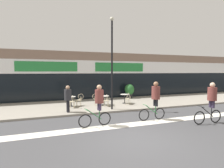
# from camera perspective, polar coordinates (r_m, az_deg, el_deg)

# --- Properties ---
(ground_plane) EXTENTS (120.00, 120.00, 0.00)m
(ground_plane) POSITION_cam_1_polar(r_m,az_deg,el_deg) (7.33, 8.05, -17.48)
(ground_plane) COLOR #424244
(sidewalk_slab) EXTENTS (40.00, 5.50, 0.12)m
(sidewalk_slab) POSITION_cam_1_polar(r_m,az_deg,el_deg) (13.91, -6.03, -6.84)
(sidewalk_slab) COLOR gray
(sidewalk_slab) RESTS_ON ground
(storefront_facade) EXTENTS (40.00, 4.06, 4.51)m
(storefront_facade) POSITION_cam_1_polar(r_m,az_deg,el_deg) (18.27, -9.55, 2.66)
(storefront_facade) COLOR #7F6656
(storefront_facade) RESTS_ON ground
(bike_lane_stripe) EXTENTS (36.00, 0.70, 0.01)m
(bike_lane_stripe) POSITION_cam_1_polar(r_m,az_deg,el_deg) (8.90, 2.41, -13.48)
(bike_lane_stripe) COLOR silver
(bike_lane_stripe) RESTS_ON ground
(bistro_table_0) EXTENTS (0.67, 0.67, 0.73)m
(bistro_table_0) POSITION_cam_1_polar(r_m,az_deg,el_deg) (13.29, -13.21, -4.91)
(bistro_table_0) COLOR black
(bistro_table_0) RESTS_ON sidewalk_slab
(bistro_table_1) EXTENTS (0.75, 0.75, 0.71)m
(bistro_table_1) POSITION_cam_1_polar(r_m,az_deg,el_deg) (13.44, -2.63, -4.72)
(bistro_table_1) COLOR black
(bistro_table_1) RESTS_ON sidewalk_slab
(bistro_table_2) EXTENTS (0.70, 0.70, 0.74)m
(bistro_table_2) POSITION_cam_1_polar(r_m,az_deg,el_deg) (14.21, 4.17, -4.19)
(bistro_table_2) COLOR black
(bistro_table_2) RESTS_ON sidewalk_slab
(cafe_chair_0_near) EXTENTS (0.44, 0.59, 0.90)m
(cafe_chair_0_near) POSITION_cam_1_polar(r_m,az_deg,el_deg) (12.67, -12.86, -5.34)
(cafe_chair_0_near) COLOR beige
(cafe_chair_0_near) RESTS_ON sidewalk_slab
(cafe_chair_0_side) EXTENTS (0.58, 0.42, 0.90)m
(cafe_chair_0_side) POSITION_cam_1_polar(r_m,az_deg,el_deg) (13.37, -10.54, -4.81)
(cafe_chair_0_side) COLOR beige
(cafe_chair_0_side) RESTS_ON sidewalk_slab
(cafe_chair_1_near) EXTENTS (0.41, 0.58, 0.90)m
(cafe_chair_1_near) POSITION_cam_1_polar(r_m,az_deg,el_deg) (12.85, -1.82, -5.11)
(cafe_chair_1_near) COLOR beige
(cafe_chair_1_near) RESTS_ON sidewalk_slab
(cafe_chair_1_side) EXTENTS (0.58, 0.41, 0.90)m
(cafe_chair_1_side) POSITION_cam_1_polar(r_m,az_deg,el_deg) (13.27, -5.22, -4.83)
(cafe_chair_1_side) COLOR beige
(cafe_chair_1_side) RESTS_ON sidewalk_slab
(cafe_chair_2_near) EXTENTS (0.40, 0.57, 0.90)m
(cafe_chair_2_near) POSITION_cam_1_polar(r_m,az_deg,el_deg) (13.64, 5.23, -4.58)
(cafe_chair_2_near) COLOR beige
(cafe_chair_2_near) RESTS_ON sidewalk_slab
(planter_pot) EXTENTS (0.91, 0.91, 1.36)m
(planter_pot) POSITION_cam_1_polar(r_m,az_deg,el_deg) (17.01, 5.71, -2.12)
(planter_pot) COLOR #232326
(planter_pot) RESTS_ON sidewalk_slab
(lamp_post) EXTENTS (0.26, 0.26, 6.18)m
(lamp_post) POSITION_cam_1_polar(r_m,az_deg,el_deg) (11.84, -0.02, 8.61)
(lamp_post) COLOR black
(lamp_post) RESTS_ON sidewalk_slab
(cyclist_0) EXTENTS (1.67, 0.54, 2.05)m
(cyclist_0) POSITION_cam_1_polar(r_m,az_deg,el_deg) (8.63, -4.51, -5.93)
(cyclist_0) COLOR black
(cyclist_0) RESTS_ON ground
(cyclist_1) EXTENTS (1.76, 0.49, 2.13)m
(cyclist_1) POSITION_cam_1_polar(r_m,az_deg,el_deg) (10.38, 29.62, -4.50)
(cyclist_1) COLOR black
(cyclist_1) RESTS_ON ground
(cyclist_2) EXTENTS (1.64, 0.48, 2.14)m
(cyclist_2) POSITION_cam_1_polar(r_m,az_deg,el_deg) (10.00, 13.88, -4.14)
(cyclist_2) COLOR black
(cyclist_2) RESTS_ON ground
(pedestrian_near_end) EXTENTS (0.51, 0.51, 1.70)m
(pedestrian_near_end) POSITION_cam_1_polar(r_m,az_deg,el_deg) (11.37, -14.22, -3.94)
(pedestrian_near_end) COLOR black
(pedestrian_near_end) RESTS_ON sidewalk_slab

